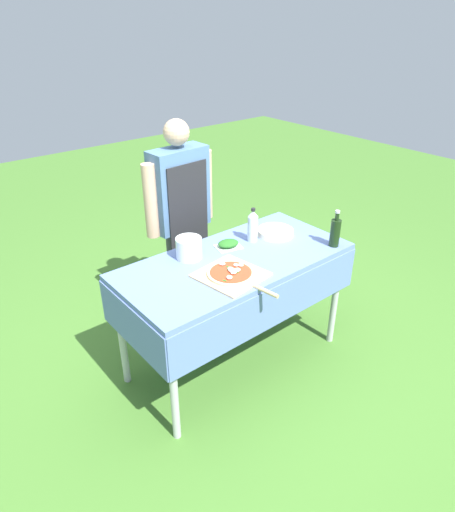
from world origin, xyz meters
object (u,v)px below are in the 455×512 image
object	(u,v)px
prep_table	(235,272)
water_bottle	(253,226)
pizza_on_peel	(232,274)
mixing_tub	(189,248)
person_cook	(181,209)
herb_container	(228,244)
plate_stack	(275,232)
oil_bottle	(335,232)

from	to	relation	value
prep_table	water_bottle	size ratio (longest dim) A/B	6.41
pizza_on_peel	mixing_tub	world-z (taller)	mixing_tub
pizza_on_peel	mixing_tub	bearing A→B (deg)	91.57
person_cook	herb_container	xyz separation A→B (m)	(0.01, -0.53, -0.08)
pizza_on_peel	mixing_tub	distance (m)	0.36
prep_table	plate_stack	size ratio (longest dim) A/B	5.93
water_bottle	plate_stack	size ratio (longest dim) A/B	0.93
oil_bottle	water_bottle	bearing A→B (deg)	132.59
prep_table	pizza_on_peel	size ratio (longest dim) A/B	2.80
prep_table	plate_stack	world-z (taller)	plate_stack
oil_bottle	herb_container	distance (m)	0.70
person_cook	plate_stack	world-z (taller)	person_cook
person_cook	water_bottle	xyz separation A→B (m)	(0.20, -0.56, 0.00)
oil_bottle	herb_container	bearing A→B (deg)	142.26
prep_table	person_cook	bearing A→B (deg)	85.39
person_cook	water_bottle	distance (m)	0.59
pizza_on_peel	plate_stack	size ratio (longest dim) A/B	2.12
oil_bottle	herb_container	size ratio (longest dim) A/B	1.33
prep_table	mixing_tub	xyz separation A→B (m)	(-0.21, 0.19, 0.16)
oil_bottle	plate_stack	distance (m)	0.41
person_cook	water_bottle	world-z (taller)	person_cook
herb_container	plate_stack	bearing A→B (deg)	-9.62
water_bottle	plate_stack	xyz separation A→B (m)	(0.18, -0.03, -0.09)
pizza_on_peel	plate_stack	xyz separation A→B (m)	(0.59, 0.24, 0.01)
pizza_on_peel	herb_container	bearing A→B (deg)	45.42
person_cook	mixing_tub	size ratio (longest dim) A/B	9.57
oil_bottle	pizza_on_peel	bearing A→B (deg)	170.72
pizza_on_peel	water_bottle	distance (m)	0.50
person_cook	mixing_tub	bearing A→B (deg)	57.49
herb_container	oil_bottle	bearing A→B (deg)	-37.74
prep_table	person_cook	xyz separation A→B (m)	(0.05, 0.67, 0.20)
herb_container	plate_stack	world-z (taller)	herb_container
mixing_tub	plate_stack	size ratio (longest dim) A/B	0.64
water_bottle	herb_container	world-z (taller)	water_bottle
oil_bottle	plate_stack	size ratio (longest dim) A/B	0.98
plate_stack	herb_container	bearing A→B (deg)	170.38
pizza_on_peel	water_bottle	size ratio (longest dim) A/B	2.29
person_cook	oil_bottle	world-z (taller)	person_cook
person_cook	plate_stack	distance (m)	0.71
mixing_tub	plate_stack	bearing A→B (deg)	-9.44
pizza_on_peel	plate_stack	distance (m)	0.64
oil_bottle	herb_container	xyz separation A→B (m)	(-0.55, 0.43, -0.08)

